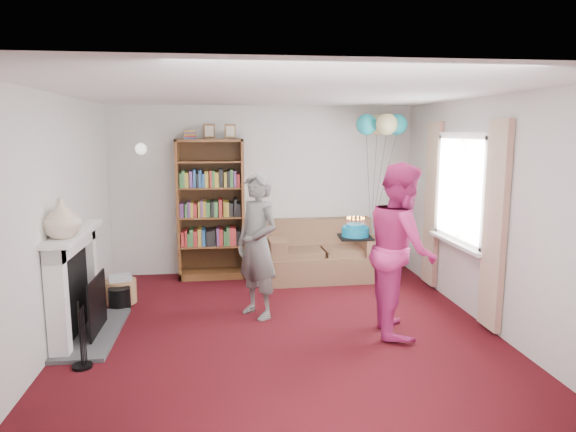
{
  "coord_description": "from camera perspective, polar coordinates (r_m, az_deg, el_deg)",
  "views": [
    {
      "loc": [
        -0.58,
        -5.15,
        2.12
      ],
      "look_at": [
        0.13,
        0.6,
        1.17
      ],
      "focal_mm": 32.0,
      "sensor_mm": 36.0,
      "label": 1
    }
  ],
  "objects": [
    {
      "name": "ground",
      "position": [
        5.6,
        -0.61,
        -12.89
      ],
      "size": [
        5.0,
        5.0,
        0.0
      ],
      "primitive_type": "plane",
      "color": "black",
      "rests_on": "ground"
    },
    {
      "name": "wall_back",
      "position": [
        7.73,
        -2.72,
        2.89
      ],
      "size": [
        4.5,
        0.02,
        2.5
      ],
      "primitive_type": "cube",
      "color": "silver",
      "rests_on": "ground"
    },
    {
      "name": "wall_left",
      "position": [
        5.49,
        -24.79,
        -0.64
      ],
      "size": [
        0.02,
        5.0,
        2.5
      ],
      "primitive_type": "cube",
      "color": "silver",
      "rests_on": "ground"
    },
    {
      "name": "wall_right",
      "position": [
        5.95,
        21.55,
        0.28
      ],
      "size": [
        0.02,
        5.0,
        2.5
      ],
      "primitive_type": "cube",
      "color": "silver",
      "rests_on": "ground"
    },
    {
      "name": "ceiling",
      "position": [
        5.2,
        -0.66,
        13.6
      ],
      "size": [
        4.5,
        5.0,
        0.01
      ],
      "primitive_type": "cube",
      "color": "white",
      "rests_on": "wall_back"
    },
    {
      "name": "fireplace",
      "position": [
        5.78,
        -22.07,
        -7.51
      ],
      "size": [
        0.55,
        1.8,
        1.12
      ],
      "color": "#3F3F42",
      "rests_on": "ground"
    },
    {
      "name": "window_bay",
      "position": [
        6.46,
        18.58,
        0.7
      ],
      "size": [
        0.14,
        2.02,
        2.2
      ],
      "color": "white",
      "rests_on": "ground"
    },
    {
      "name": "wall_sconce",
      "position": [
        7.61,
        -16.03,
        7.2
      ],
      "size": [
        0.16,
        0.23,
        0.16
      ],
      "color": "gold",
      "rests_on": "ground"
    },
    {
      "name": "bookcase",
      "position": [
        7.54,
        -8.55,
        0.6
      ],
      "size": [
        0.96,
        0.42,
        2.23
      ],
      "color": "#472B14",
      "rests_on": "ground"
    },
    {
      "name": "sofa",
      "position": [
        7.57,
        3.7,
        -4.44
      ],
      "size": [
        1.58,
        0.83,
        0.83
      ],
      "rotation": [
        0.0,
        0.0,
        0.03
      ],
      "color": "brown",
      "rests_on": "ground"
    },
    {
      "name": "wicker_basket",
      "position": [
        6.82,
        -18.09,
        -7.85
      ],
      "size": [
        0.39,
        0.39,
        0.35
      ],
      "rotation": [
        0.0,
        0.0,
        0.29
      ],
      "color": "#A5724D",
      "rests_on": "ground"
    },
    {
      "name": "person_striped",
      "position": [
        5.87,
        -3.41,
        -3.29
      ],
      "size": [
        0.68,
        0.73,
        1.67
      ],
      "primitive_type": "imported",
      "rotation": [
        0.0,
        0.0,
        -0.93
      ],
      "color": "black",
      "rests_on": "ground"
    },
    {
      "name": "person_magenta",
      "position": [
        5.53,
        12.44,
        -3.56
      ],
      "size": [
        0.81,
        0.97,
        1.81
      ],
      "primitive_type": "imported",
      "rotation": [
        0.0,
        0.0,
        1.42
      ],
      "color": "#BD256B",
      "rests_on": "ground"
    },
    {
      "name": "birthday_cake",
      "position": [
        5.44,
        7.5,
        -1.75
      ],
      "size": [
        0.34,
        0.34,
        0.22
      ],
      "rotation": [
        0.0,
        0.0,
        -0.07
      ],
      "color": "black",
      "rests_on": "ground"
    },
    {
      "name": "balloons",
      "position": [
        7.48,
        10.38,
        9.97
      ],
      "size": [
        0.74,
        0.74,
        1.72
      ],
      "color": "#3F3F3F",
      "rests_on": "ground"
    },
    {
      "name": "mantel_vase",
      "position": [
        5.3,
        -23.88,
        -0.24
      ],
      "size": [
        0.39,
        0.39,
        0.37
      ],
      "primitive_type": "imported",
      "rotation": [
        0.0,
        0.0,
        -0.09
      ],
      "color": "beige",
      "rests_on": "fireplace"
    }
  ]
}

